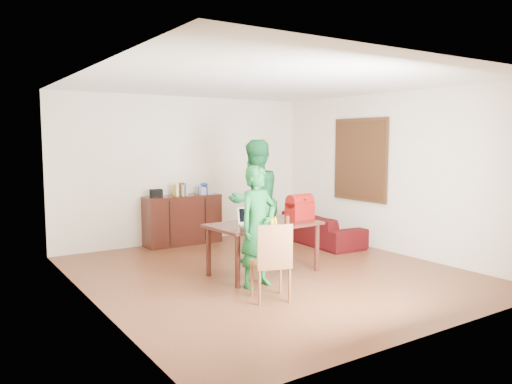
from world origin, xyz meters
TOP-DOWN VIEW (x-y plane):
  - room at (0.01, 0.13)m, footprint 5.20×5.70m
  - table at (-0.10, 0.02)m, footprint 1.61×0.97m
  - chair at (-0.69, -1.00)m, footprint 0.53×0.52m
  - person_near at (-0.51, -0.45)m, footprint 0.63×0.46m
  - person_far at (0.20, 0.71)m, footprint 1.00×0.82m
  - laptop at (-0.35, -0.06)m, footprint 0.39×0.33m
  - bananas at (-0.16, -0.31)m, footprint 0.17×0.14m
  - bottle at (0.03, -0.37)m, footprint 0.05×0.05m
  - red_bag at (0.53, -0.01)m, footprint 0.42×0.27m
  - sofa at (1.95, 1.20)m, footprint 0.82×1.90m

SIDE VIEW (x-z plane):
  - sofa at x=1.95m, z-range 0.00..0.55m
  - chair at x=-0.69m, z-range -0.20..0.74m
  - table at x=-0.10m, z-range 0.28..1.01m
  - bananas at x=-0.16m, z-range 0.73..0.79m
  - laptop at x=-0.35m, z-range 0.66..0.89m
  - person_near at x=-0.51m, z-range 0.00..1.58m
  - bottle at x=0.03m, z-range 0.73..0.89m
  - red_bag at x=0.53m, z-range 0.73..1.03m
  - person_far at x=0.20m, z-range 0.00..1.91m
  - room at x=0.01m, z-range -0.14..2.76m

